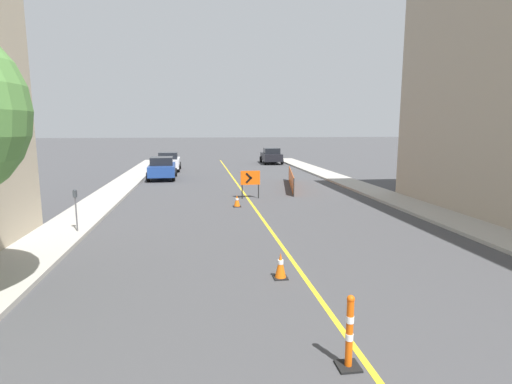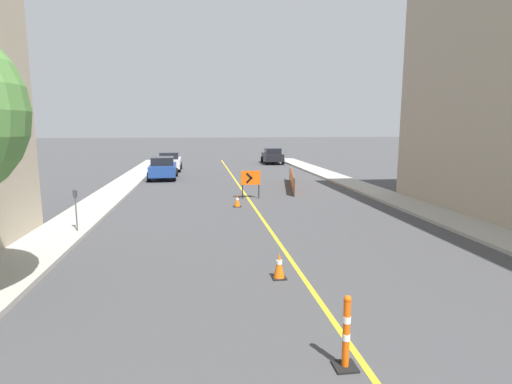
# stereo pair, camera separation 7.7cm
# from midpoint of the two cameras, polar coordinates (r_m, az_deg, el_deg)

# --- Properties ---
(lane_stripe) EXTENTS (0.12, 47.39, 0.01)m
(lane_stripe) POSITION_cam_midpoint_polar(r_m,az_deg,el_deg) (21.91, -1.40, -0.40)
(lane_stripe) COLOR gold
(lane_stripe) RESTS_ON ground_plane
(sidewalk_left) EXTENTS (1.89, 47.39, 0.13)m
(sidewalk_left) POSITION_cam_midpoint_polar(r_m,az_deg,el_deg) (22.28, -20.40, -0.66)
(sidewalk_left) COLOR #ADA89E
(sidewalk_left) RESTS_ON ground_plane
(sidewalk_right) EXTENTS (1.89, 47.39, 0.13)m
(sidewalk_right) POSITION_cam_midpoint_polar(r_m,az_deg,el_deg) (23.87, 16.30, 0.17)
(sidewalk_right) COLOR #ADA89E
(sidewalk_right) RESTS_ON ground_plane
(traffic_cone_second) EXTENTS (0.34, 0.34, 0.65)m
(traffic_cone_second) POSITION_cam_midpoint_polar(r_m,az_deg,el_deg) (9.94, 3.56, -10.46)
(traffic_cone_second) COLOR black
(traffic_cone_second) RESTS_ON ground_plane
(traffic_cone_third) EXTENTS (0.37, 0.37, 0.56)m
(traffic_cone_third) POSITION_cam_midpoint_polar(r_m,az_deg,el_deg) (18.63, -2.59, -1.28)
(traffic_cone_third) COLOR black
(traffic_cone_third) RESTS_ON ground_plane
(delineator_post_front) EXTENTS (0.35, 0.35, 1.18)m
(delineator_post_front) POSITION_cam_midpoint_polar(r_m,az_deg,el_deg) (6.62, 13.09, -19.52)
(delineator_post_front) COLOR black
(delineator_post_front) RESTS_ON ground_plane
(arrow_barricade_primary) EXTENTS (1.01, 0.09, 1.45)m
(arrow_barricade_primary) POSITION_cam_midpoint_polar(r_m,az_deg,el_deg) (20.67, -0.66, 1.86)
(arrow_barricade_primary) COLOR #EF560C
(arrow_barricade_primary) RESTS_ON ground_plane
(safety_mesh_fence) EXTENTS (1.34, 6.71, 1.00)m
(safety_mesh_fence) POSITION_cam_midpoint_polar(r_m,az_deg,el_deg) (24.68, 5.22, 1.81)
(safety_mesh_fence) COLOR #EF560C
(safety_mesh_fence) RESTS_ON ground_plane
(parked_car_curb_near) EXTENTS (1.97, 4.37, 1.59)m
(parked_car_curb_near) POSITION_cam_midpoint_polar(r_m,az_deg,el_deg) (29.36, -13.06, 3.38)
(parked_car_curb_near) COLOR navy
(parked_car_curb_near) RESTS_ON ground_plane
(parked_car_curb_mid) EXTENTS (1.94, 4.32, 1.59)m
(parked_car_curb_mid) POSITION_cam_midpoint_polar(r_m,az_deg,el_deg) (34.87, -12.17, 4.30)
(parked_car_curb_mid) COLOR silver
(parked_car_curb_mid) RESTS_ON ground_plane
(parked_car_curb_far) EXTENTS (2.03, 4.39, 1.59)m
(parked_car_curb_far) POSITION_cam_midpoint_polar(r_m,az_deg,el_deg) (41.00, 2.41, 5.20)
(parked_car_curb_far) COLOR black
(parked_car_curb_far) RESTS_ON ground_plane
(parking_meter_near_curb) EXTENTS (0.12, 0.11, 1.46)m
(parking_meter_near_curb) POSITION_cam_midpoint_polar(r_m,az_deg,el_deg) (14.96, -24.26, -1.26)
(parking_meter_near_curb) COLOR #4C4C51
(parking_meter_near_curb) RESTS_ON sidewalk_left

